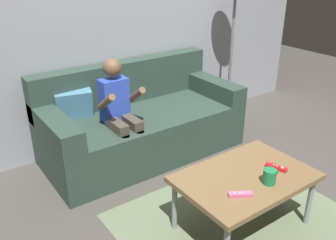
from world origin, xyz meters
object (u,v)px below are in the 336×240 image
Objects in this scene: couch at (140,123)px; coffee_mug at (270,176)px; coffee_table at (245,180)px; person_seated_on_couch at (120,110)px; game_remote_red_near_edge at (276,167)px; game_remote_pink_center at (240,194)px.

coffee_mug is (0.06, -1.43, 0.16)m from couch.
coffee_table is at bearing 110.98° from coffee_mug.
couch is 2.04× the size of coffee_table.
person_seated_on_couch reaches higher than game_remote_red_near_edge.
game_remote_pink_center is (-0.41, -0.07, 0.00)m from game_remote_red_near_edge.
coffee_table is 0.24m from game_remote_pink_center.
coffee_table is 0.17m from coffee_mug.
game_remote_red_near_edge is 0.19m from coffee_mug.
game_remote_pink_center is at bearing -97.21° from couch.
game_remote_red_near_edge reaches higher than coffee_table.
coffee_table is 6.00× the size of game_remote_red_near_edge.
game_remote_red_near_edge is 0.41m from game_remote_pink_center.
couch is 12.74× the size of game_remote_pink_center.
game_remote_red_near_edge is at bearing 10.16° from game_remote_pink_center.
person_seated_on_couch reaches higher than couch.
couch reaches higher than coffee_mug.
coffee_table is 0.23m from game_remote_red_near_edge.
game_remote_pink_center is at bearing -169.84° from game_remote_red_near_edge.
couch is at bearing 82.79° from game_remote_pink_center.
person_seated_on_couch is 6.60× the size of game_remote_red_near_edge.
couch is 1.29m from coffee_table.
coffee_table is at bearing -75.04° from person_seated_on_couch.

